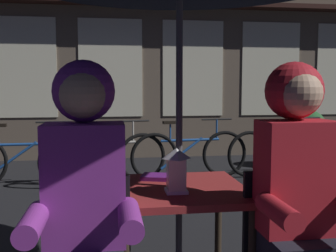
{
  "coord_description": "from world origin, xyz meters",
  "views": [
    {
      "loc": [
        -0.38,
        -2.14,
        1.29
      ],
      "look_at": [
        0.0,
        0.41,
        1.03
      ],
      "focal_mm": 43.5,
      "sensor_mm": 36.0,
      "label": 1
    }
  ],
  "objects_px": {
    "lantern": "(176,169)",
    "book": "(159,177)",
    "person_right_hooded": "(299,183)",
    "bicycle_fifth": "(281,151)",
    "cafe_table": "(179,205)",
    "potted_plant": "(307,133)",
    "person_left_hooded": "(85,191)",
    "bicycle_fourth": "(190,154)",
    "bicycle_second": "(23,160)",
    "bicycle_third": "(104,158)"
  },
  "relations": [
    {
      "from": "person_right_hooded",
      "to": "potted_plant",
      "type": "distance_m",
      "value": 4.85
    },
    {
      "from": "cafe_table",
      "to": "book",
      "type": "height_order",
      "value": "book"
    },
    {
      "from": "bicycle_second",
      "to": "book",
      "type": "distance_m",
      "value": 3.35
    },
    {
      "from": "cafe_table",
      "to": "bicycle_fourth",
      "type": "xyz_separation_m",
      "value": [
        0.74,
        3.33,
        -0.29
      ]
    },
    {
      "from": "bicycle_third",
      "to": "potted_plant",
      "type": "height_order",
      "value": "potted_plant"
    },
    {
      "from": "bicycle_fifth",
      "to": "potted_plant",
      "type": "distance_m",
      "value": 0.83
    },
    {
      "from": "book",
      "to": "lantern",
      "type": "bearing_deg",
      "value": -64.67
    },
    {
      "from": "person_right_hooded",
      "to": "bicycle_fifth",
      "type": "bearing_deg",
      "value": 66.97
    },
    {
      "from": "person_left_hooded",
      "to": "bicycle_third",
      "type": "height_order",
      "value": "person_left_hooded"
    },
    {
      "from": "cafe_table",
      "to": "person_left_hooded",
      "type": "height_order",
      "value": "person_left_hooded"
    },
    {
      "from": "lantern",
      "to": "person_right_hooded",
      "type": "height_order",
      "value": "person_right_hooded"
    },
    {
      "from": "cafe_table",
      "to": "person_right_hooded",
      "type": "bearing_deg",
      "value": -41.57
    },
    {
      "from": "lantern",
      "to": "book",
      "type": "bearing_deg",
      "value": 99.23
    },
    {
      "from": "cafe_table",
      "to": "person_left_hooded",
      "type": "relative_size",
      "value": 0.53
    },
    {
      "from": "person_right_hooded",
      "to": "book",
      "type": "bearing_deg",
      "value": 132.01
    },
    {
      "from": "lantern",
      "to": "person_right_hooded",
      "type": "bearing_deg",
      "value": -31.31
    },
    {
      "from": "person_left_hooded",
      "to": "person_right_hooded",
      "type": "distance_m",
      "value": 0.96
    },
    {
      "from": "potted_plant",
      "to": "lantern",
      "type": "bearing_deg",
      "value": -124.88
    },
    {
      "from": "bicycle_fifth",
      "to": "potted_plant",
      "type": "height_order",
      "value": "potted_plant"
    },
    {
      "from": "bicycle_second",
      "to": "potted_plant",
      "type": "bearing_deg",
      "value": 8.55
    },
    {
      "from": "lantern",
      "to": "bicycle_second",
      "type": "xyz_separation_m",
      "value": [
        -1.44,
        3.34,
        -0.51
      ]
    },
    {
      "from": "person_left_hooded",
      "to": "bicycle_fourth",
      "type": "bearing_deg",
      "value": 72.02
    },
    {
      "from": "book",
      "to": "person_left_hooded",
      "type": "bearing_deg",
      "value": -106.02
    },
    {
      "from": "bicycle_fourth",
      "to": "cafe_table",
      "type": "bearing_deg",
      "value": -102.5
    },
    {
      "from": "cafe_table",
      "to": "person_left_hooded",
      "type": "bearing_deg",
      "value": -138.43
    },
    {
      "from": "person_right_hooded",
      "to": "bicycle_second",
      "type": "bearing_deg",
      "value": 118.1
    },
    {
      "from": "lantern",
      "to": "bicycle_second",
      "type": "relative_size",
      "value": 0.14
    },
    {
      "from": "bicycle_fifth",
      "to": "book",
      "type": "height_order",
      "value": "bicycle_fifth"
    },
    {
      "from": "bicycle_fourth",
      "to": "bicycle_fifth",
      "type": "height_order",
      "value": "same"
    },
    {
      "from": "bicycle_fourth",
      "to": "bicycle_fifth",
      "type": "distance_m",
      "value": 1.36
    },
    {
      "from": "person_left_hooded",
      "to": "bicycle_fourth",
      "type": "height_order",
      "value": "person_left_hooded"
    },
    {
      "from": "book",
      "to": "bicycle_fifth",
      "type": "bearing_deg",
      "value": 71.56
    },
    {
      "from": "bicycle_fourth",
      "to": "person_right_hooded",
      "type": "bearing_deg",
      "value": -93.93
    },
    {
      "from": "person_right_hooded",
      "to": "bicycle_fifth",
      "type": "height_order",
      "value": "person_right_hooded"
    },
    {
      "from": "bicycle_fifth",
      "to": "book",
      "type": "xyz_separation_m",
      "value": [
        -2.18,
        -3.17,
        0.41
      ]
    },
    {
      "from": "lantern",
      "to": "bicycle_third",
      "type": "xyz_separation_m",
      "value": [
        -0.4,
        3.28,
        -0.51
      ]
    },
    {
      "from": "cafe_table",
      "to": "bicycle_fourth",
      "type": "relative_size",
      "value": 0.44
    },
    {
      "from": "cafe_table",
      "to": "lantern",
      "type": "relative_size",
      "value": 3.2
    },
    {
      "from": "person_right_hooded",
      "to": "book",
      "type": "distance_m",
      "value": 0.85
    },
    {
      "from": "bicycle_third",
      "to": "bicycle_fourth",
      "type": "distance_m",
      "value": 1.18
    },
    {
      "from": "cafe_table",
      "to": "potted_plant",
      "type": "xyz_separation_m",
      "value": [
        2.73,
        3.86,
        -0.09
      ]
    },
    {
      "from": "person_left_hooded",
      "to": "potted_plant",
      "type": "distance_m",
      "value": 5.36
    },
    {
      "from": "lantern",
      "to": "potted_plant",
      "type": "distance_m",
      "value": 4.85
    },
    {
      "from": "person_left_hooded",
      "to": "bicycle_second",
      "type": "distance_m",
      "value": 3.82
    },
    {
      "from": "bicycle_third",
      "to": "bicycle_fifth",
      "type": "distance_m",
      "value": 2.54
    },
    {
      "from": "person_left_hooded",
      "to": "bicycle_third",
      "type": "bearing_deg",
      "value": 89.28
    },
    {
      "from": "person_left_hooded",
      "to": "bicycle_fifth",
      "type": "height_order",
      "value": "person_left_hooded"
    },
    {
      "from": "cafe_table",
      "to": "book",
      "type": "distance_m",
      "value": 0.25
    },
    {
      "from": "person_left_hooded",
      "to": "bicycle_fourth",
      "type": "xyz_separation_m",
      "value": [
        1.22,
        3.75,
        -0.5
      ]
    },
    {
      "from": "bicycle_second",
      "to": "bicycle_fourth",
      "type": "xyz_separation_m",
      "value": [
        2.21,
        0.1,
        0.0
      ]
    }
  ]
}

